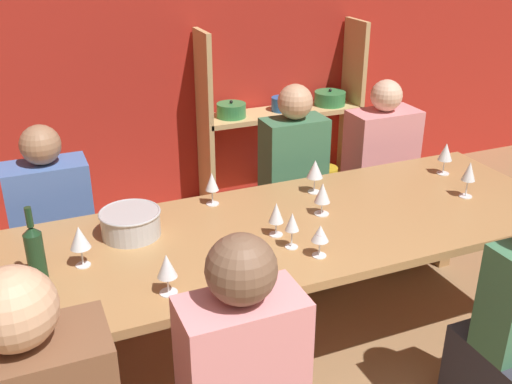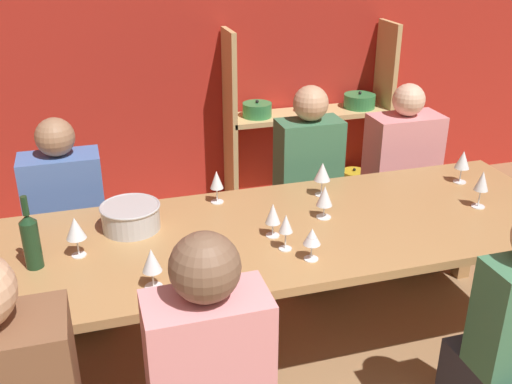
{
  "view_description": "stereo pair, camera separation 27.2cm",
  "coord_description": "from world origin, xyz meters",
  "px_view_note": "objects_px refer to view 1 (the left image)",
  "views": [
    {
      "loc": [
        -0.8,
        -0.27,
        2.01
      ],
      "look_at": [
        0.16,
        2.01,
        0.87
      ],
      "focal_mm": 42.0,
      "sensor_mm": 36.0,
      "label": 1
    },
    {
      "loc": [
        -0.54,
        -0.36,
        2.01
      ],
      "look_at": [
        0.16,
        2.01,
        0.87
      ],
      "focal_mm": 42.0,
      "sensor_mm": 36.0,
      "label": 2
    }
  ],
  "objects_px": {
    "wine_glass_red_b": "(315,170)",
    "shelf_unit": "(285,137)",
    "mixing_bowl": "(131,222)",
    "wine_glass_white_a": "(167,267)",
    "wine_bottle_green": "(35,252)",
    "wine_glass_red_c": "(322,194)",
    "wine_glass_empty_b": "(276,213)",
    "wine_glass_red_f": "(292,223)",
    "wine_glass_white_b": "(212,183)",
    "wine_glass_empty_a": "(80,238)",
    "person_far_a": "(292,204)",
    "wine_glass_red_e": "(320,234)",
    "person_far_b": "(57,252)",
    "wine_glass_red_a": "(469,173)",
    "person_far_c": "(378,189)",
    "wine_glass_red_d": "(446,153)",
    "dining_table": "(264,244)"
  },
  "relations": [
    {
      "from": "shelf_unit",
      "to": "wine_glass_red_a",
      "type": "height_order",
      "value": "shelf_unit"
    },
    {
      "from": "person_far_c",
      "to": "person_far_b",
      "type": "bearing_deg",
      "value": 0.75
    },
    {
      "from": "wine_bottle_green",
      "to": "wine_glass_red_f",
      "type": "relative_size",
      "value": 1.92
    },
    {
      "from": "wine_glass_empty_a",
      "to": "wine_glass_red_a",
      "type": "xyz_separation_m",
      "value": [
        1.88,
        -0.07,
        0.0
      ]
    },
    {
      "from": "dining_table",
      "to": "person_far_c",
      "type": "bearing_deg",
      "value": 34.39
    },
    {
      "from": "wine_glass_empty_a",
      "to": "wine_glass_red_f",
      "type": "xyz_separation_m",
      "value": [
        0.84,
        -0.19,
        -0.01
      ]
    },
    {
      "from": "wine_glass_red_d",
      "to": "wine_glass_white_b",
      "type": "bearing_deg",
      "value": 174.41
    },
    {
      "from": "mixing_bowl",
      "to": "wine_glass_red_b",
      "type": "bearing_deg",
      "value": 5.26
    },
    {
      "from": "shelf_unit",
      "to": "wine_glass_red_c",
      "type": "relative_size",
      "value": 8.22
    },
    {
      "from": "shelf_unit",
      "to": "wine_glass_empty_b",
      "type": "bearing_deg",
      "value": -116.75
    },
    {
      "from": "wine_glass_empty_a",
      "to": "person_far_b",
      "type": "bearing_deg",
      "value": 95.05
    },
    {
      "from": "wine_glass_white_a",
      "to": "wine_glass_red_f",
      "type": "distance_m",
      "value": 0.59
    },
    {
      "from": "wine_bottle_green",
      "to": "mixing_bowl",
      "type": "bearing_deg",
      "value": 28.52
    },
    {
      "from": "person_far_a",
      "to": "wine_glass_empty_b",
      "type": "bearing_deg",
      "value": 59.02
    },
    {
      "from": "mixing_bowl",
      "to": "wine_glass_white_a",
      "type": "height_order",
      "value": "wine_glass_white_a"
    },
    {
      "from": "shelf_unit",
      "to": "wine_glass_red_a",
      "type": "distance_m",
      "value": 1.83
    },
    {
      "from": "wine_glass_empty_a",
      "to": "wine_glass_red_c",
      "type": "bearing_deg",
      "value": 1.77
    },
    {
      "from": "person_far_c",
      "to": "mixing_bowl",
      "type": "bearing_deg",
      "value": 19.14
    },
    {
      "from": "dining_table",
      "to": "mixing_bowl",
      "type": "distance_m",
      "value": 0.61
    },
    {
      "from": "wine_glass_red_e",
      "to": "mixing_bowl",
      "type": "bearing_deg",
      "value": 144.57
    },
    {
      "from": "wine_glass_white_b",
      "to": "wine_glass_empty_a",
      "type": "bearing_deg",
      "value": -153.21
    },
    {
      "from": "wine_glass_empty_a",
      "to": "wine_glass_red_e",
      "type": "height_order",
      "value": "wine_glass_empty_a"
    },
    {
      "from": "shelf_unit",
      "to": "wine_glass_red_f",
      "type": "height_order",
      "value": "shelf_unit"
    },
    {
      "from": "wine_glass_red_c",
      "to": "person_far_b",
      "type": "relative_size",
      "value": 0.15
    },
    {
      "from": "wine_glass_red_c",
      "to": "wine_glass_red_f",
      "type": "xyz_separation_m",
      "value": [
        -0.27,
        -0.23,
        0.01
      ]
    },
    {
      "from": "wine_bottle_green",
      "to": "wine_glass_red_c",
      "type": "height_order",
      "value": "wine_bottle_green"
    },
    {
      "from": "person_far_b",
      "to": "dining_table",
      "type": "bearing_deg",
      "value": 138.56
    },
    {
      "from": "wine_glass_red_c",
      "to": "wine_glass_empty_b",
      "type": "height_order",
      "value": "wine_glass_red_c"
    },
    {
      "from": "wine_glass_red_b",
      "to": "shelf_unit",
      "type": "bearing_deg",
      "value": 69.95
    },
    {
      "from": "wine_glass_red_c",
      "to": "person_far_a",
      "type": "distance_m",
      "value": 0.82
    },
    {
      "from": "wine_glass_white_b",
      "to": "person_far_a",
      "type": "relative_size",
      "value": 0.14
    },
    {
      "from": "person_far_a",
      "to": "wine_glass_red_c",
      "type": "bearing_deg",
      "value": 74.55
    },
    {
      "from": "wine_glass_red_a",
      "to": "wine_glass_red_b",
      "type": "height_order",
      "value": "wine_glass_red_a"
    },
    {
      "from": "wine_glass_red_c",
      "to": "wine_glass_red_f",
      "type": "relative_size",
      "value": 0.98
    },
    {
      "from": "wine_glass_empty_a",
      "to": "person_far_a",
      "type": "distance_m",
      "value": 1.55
    },
    {
      "from": "dining_table",
      "to": "wine_glass_red_c",
      "type": "xyz_separation_m",
      "value": [
        0.32,
        0.05,
        0.18
      ]
    },
    {
      "from": "wine_glass_red_e",
      "to": "person_far_c",
      "type": "relative_size",
      "value": 0.13
    },
    {
      "from": "wine_glass_red_e",
      "to": "wine_glass_white_b",
      "type": "distance_m",
      "value": 0.69
    },
    {
      "from": "wine_glass_white_a",
      "to": "wine_glass_red_b",
      "type": "height_order",
      "value": "wine_glass_red_b"
    },
    {
      "from": "wine_glass_red_d",
      "to": "person_far_b",
      "type": "xyz_separation_m",
      "value": [
        -2.04,
        0.54,
        -0.45
      ]
    },
    {
      "from": "wine_glass_red_b",
      "to": "wine_glass_red_c",
      "type": "height_order",
      "value": "wine_glass_red_b"
    },
    {
      "from": "mixing_bowl",
      "to": "wine_glass_white_a",
      "type": "xyz_separation_m",
      "value": [
        0.03,
        -0.51,
        0.05
      ]
    },
    {
      "from": "wine_bottle_green",
      "to": "person_far_b",
      "type": "xyz_separation_m",
      "value": [
        0.11,
        0.79,
        -0.45
      ]
    },
    {
      "from": "wine_glass_red_d",
      "to": "person_far_c",
      "type": "xyz_separation_m",
      "value": [
        -0.02,
        0.56,
        -0.45
      ]
    },
    {
      "from": "wine_bottle_green",
      "to": "wine_glass_red_c",
      "type": "bearing_deg",
      "value": 3.34
    },
    {
      "from": "wine_glass_empty_b",
      "to": "person_far_b",
      "type": "height_order",
      "value": "person_far_b"
    },
    {
      "from": "wine_glass_white_b",
      "to": "mixing_bowl",
      "type": "bearing_deg",
      "value": -160.03
    },
    {
      "from": "wine_glass_red_b",
      "to": "wine_glass_red_f",
      "type": "height_order",
      "value": "wine_glass_red_b"
    },
    {
      "from": "mixing_bowl",
      "to": "wine_glass_empty_b",
      "type": "height_order",
      "value": "wine_glass_empty_b"
    },
    {
      "from": "wine_glass_red_e",
      "to": "person_far_a",
      "type": "xyz_separation_m",
      "value": [
        0.39,
        1.03,
        -0.39
      ]
    }
  ]
}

